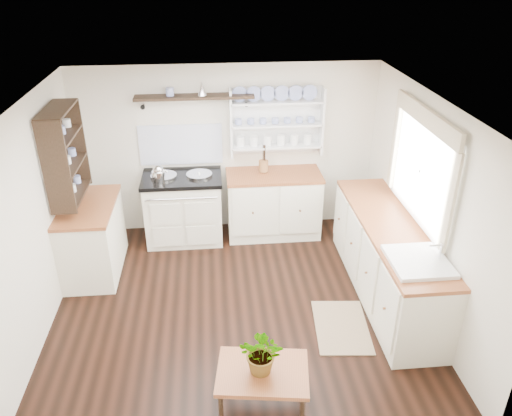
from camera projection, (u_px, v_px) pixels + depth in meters
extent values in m
cube|color=black|center=(238.00, 306.00, 5.60)|extent=(4.00, 3.80, 0.01)
cube|color=silver|center=(227.00, 150.00, 6.75)|extent=(4.00, 0.02, 2.30)
cube|color=silver|center=(426.00, 207.00, 5.24)|extent=(0.02, 3.80, 2.30)
cube|color=silver|center=(33.00, 225.00, 4.90)|extent=(0.02, 3.80, 2.30)
cube|color=white|center=(233.00, 105.00, 4.54)|extent=(4.00, 3.80, 0.01)
cube|color=white|center=(421.00, 171.00, 5.21)|extent=(0.04, 1.40, 1.00)
cube|color=white|center=(420.00, 171.00, 5.21)|extent=(0.02, 1.50, 1.10)
cube|color=beige|center=(427.00, 117.00, 4.94)|extent=(0.04, 1.55, 0.18)
cube|color=silver|center=(184.00, 209.00, 6.73)|extent=(1.00, 0.65, 0.88)
cube|color=black|center=(182.00, 178.00, 6.52)|extent=(1.04, 0.69, 0.05)
cylinder|color=silver|center=(164.00, 176.00, 6.48)|extent=(0.34, 0.34, 0.03)
cylinder|color=silver|center=(199.00, 175.00, 6.52)|extent=(0.34, 0.34, 0.03)
cylinder|color=silver|center=(181.00, 199.00, 6.25)|extent=(0.90, 0.02, 0.02)
cube|color=white|center=(273.00, 204.00, 6.86)|extent=(1.25, 0.60, 0.88)
cube|color=brown|center=(274.00, 175.00, 6.66)|extent=(1.27, 0.63, 0.04)
cube|color=white|center=(387.00, 260.00, 5.63)|extent=(0.60, 2.40, 0.88)
cube|color=brown|center=(391.00, 226.00, 5.43)|extent=(0.62, 2.43, 0.04)
cube|color=white|center=(417.00, 272.00, 4.80)|extent=(0.55, 0.60, 0.28)
cylinder|color=silver|center=(440.00, 253.00, 4.73)|extent=(0.02, 0.02, 0.22)
cube|color=white|center=(93.00, 239.00, 6.05)|extent=(0.60, 1.10, 0.88)
cube|color=brown|center=(87.00, 207.00, 5.85)|extent=(0.62, 1.13, 0.04)
cube|color=white|center=(276.00, 120.00, 6.60)|extent=(1.20, 0.03, 0.90)
cube|color=white|center=(277.00, 122.00, 6.52)|extent=(1.20, 0.22, 0.02)
cylinder|color=navy|center=(277.00, 102.00, 6.41)|extent=(0.20, 0.02, 0.20)
cube|color=black|center=(194.00, 97.00, 6.25)|extent=(1.50, 0.24, 0.04)
cone|color=black|center=(143.00, 105.00, 6.30)|extent=(0.06, 0.20, 0.06)
cone|color=black|center=(246.00, 103.00, 6.41)|extent=(0.06, 0.20, 0.06)
cube|color=black|center=(65.00, 153.00, 5.53)|extent=(0.28, 0.80, 1.05)
cylinder|color=#996638|center=(264.00, 166.00, 6.67)|extent=(0.13, 0.13, 0.15)
cube|color=brown|center=(263.00, 373.00, 4.19)|extent=(0.84, 0.65, 0.04)
cylinder|color=black|center=(221.00, 410.00, 4.10)|extent=(0.04, 0.04, 0.38)
cylinder|color=black|center=(226.00, 370.00, 4.50)|extent=(0.04, 0.04, 0.38)
cylinder|color=black|center=(302.00, 413.00, 4.07)|extent=(0.04, 0.04, 0.38)
cylinder|color=black|center=(300.00, 372.00, 4.47)|extent=(0.04, 0.04, 0.38)
imported|color=#3F7233|center=(263.00, 353.00, 4.09)|extent=(0.44, 0.41, 0.40)
cube|color=brown|center=(341.00, 327.00, 5.28)|extent=(0.63, 0.90, 0.02)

